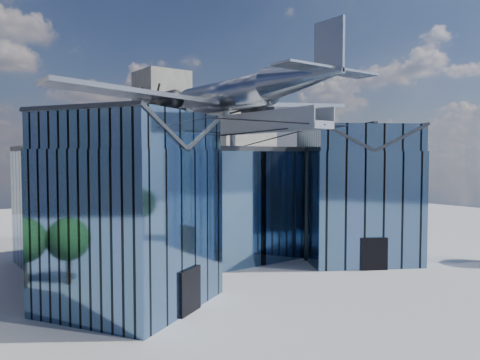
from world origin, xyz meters
TOP-DOWN VIEW (x-y plane):
  - ground_plane at (0.00, 0.00)m, footprint 120.00×120.00m
  - museum at (0.00, 5.82)m, footprint 32.88×24.50m
  - bg_towers at (1.45, 50.49)m, footprint 77.00×24.50m
  - tree_side_e at (21.39, 7.54)m, footprint 4.52×4.52m

SIDE VIEW (x-z plane):
  - ground_plane at x=0.00m, z-range 0.00..0.00m
  - tree_side_e at x=21.39m, z-range 1.04..6.94m
  - museum at x=0.00m, z-range -3.26..14.34m
  - bg_towers at x=1.45m, z-range -2.99..23.01m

